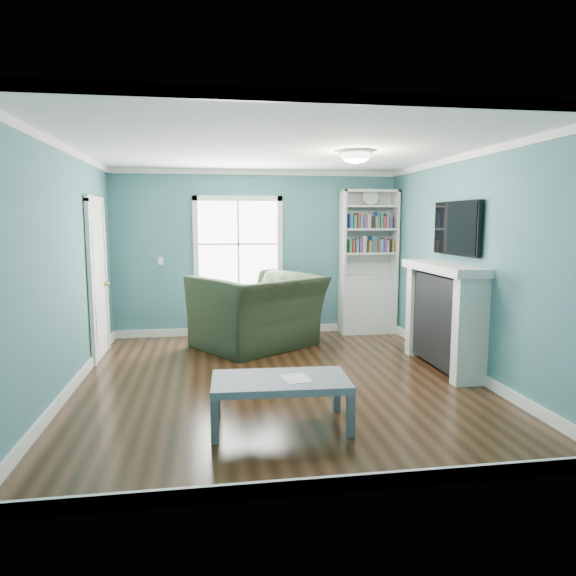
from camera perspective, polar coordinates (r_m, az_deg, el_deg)
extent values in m
plane|color=black|center=(5.97, -1.05, -10.22)|extent=(5.00, 5.00, 0.00)
plane|color=#3D7A78|center=(8.19, -3.44, 3.87)|extent=(4.50, 0.00, 4.50)
plane|color=#3D7A78|center=(3.27, 4.82, -1.65)|extent=(4.50, 0.00, 4.50)
plane|color=#3D7A78|center=(5.85, -23.49, 1.81)|extent=(0.00, 5.00, 5.00)
plane|color=#3D7A78|center=(6.41, 19.29, 2.45)|extent=(0.00, 5.00, 5.00)
plane|color=white|center=(5.74, -1.12, 15.34)|extent=(5.00, 5.00, 0.00)
cube|color=white|center=(8.34, -3.36, -4.66)|extent=(4.50, 0.03, 0.12)
cube|color=white|center=(3.69, 4.53, -20.99)|extent=(4.50, 0.03, 0.12)
cube|color=white|center=(6.09, -22.73, -9.88)|extent=(0.03, 5.00, 0.12)
cube|color=white|center=(6.62, 18.70, -8.29)|extent=(0.03, 5.00, 0.12)
cube|color=white|center=(8.19, -3.50, 12.70)|extent=(4.50, 0.04, 0.08)
cube|color=white|center=(3.33, 4.98, 20.34)|extent=(4.50, 0.04, 0.08)
cube|color=white|center=(5.87, -23.95, 14.14)|extent=(0.04, 5.00, 0.08)
cube|color=white|center=(6.42, 19.62, 13.72)|extent=(0.04, 5.00, 0.08)
cube|color=white|center=(8.15, -5.55, 4.89)|extent=(1.24, 0.01, 1.34)
cube|color=white|center=(8.13, -10.21, 4.80)|extent=(0.08, 0.06, 1.50)
cube|color=white|center=(8.20, -0.92, 4.94)|extent=(0.08, 0.06, 1.50)
cube|color=white|center=(8.20, -5.48, -0.07)|extent=(1.40, 0.06, 0.08)
cube|color=white|center=(8.14, -5.61, 9.89)|extent=(1.40, 0.06, 0.08)
cube|color=white|center=(8.14, -5.54, 4.89)|extent=(1.24, 0.03, 0.03)
cube|color=white|center=(8.14, -5.54, 4.89)|extent=(0.03, 0.03, 1.34)
cube|color=silver|center=(8.44, 8.80, -1.91)|extent=(0.90, 0.35, 0.90)
cube|color=silver|center=(8.21, 6.09, 5.95)|extent=(0.04, 0.35, 1.40)
cube|color=silver|center=(8.47, 11.75, 5.88)|extent=(0.04, 0.35, 1.40)
cube|color=silver|center=(8.49, 8.62, 5.96)|extent=(0.90, 0.02, 1.40)
cube|color=silver|center=(8.34, 9.06, 10.60)|extent=(0.90, 0.35, 0.04)
cube|color=silver|center=(8.37, 8.87, 1.27)|extent=(0.84, 0.33, 0.03)
cube|color=silver|center=(8.34, 8.92, 3.86)|extent=(0.84, 0.33, 0.03)
cube|color=silver|center=(8.33, 8.97, 6.47)|extent=(0.84, 0.33, 0.03)
cube|color=silver|center=(8.33, 9.03, 8.95)|extent=(0.84, 0.33, 0.03)
cube|color=#33723F|center=(8.32, 8.98, 4.71)|extent=(0.70, 0.25, 0.22)
cube|color=maroon|center=(8.31, 9.03, 7.33)|extent=(0.70, 0.25, 0.22)
cylinder|color=beige|center=(8.29, 9.15, 9.96)|extent=(0.26, 0.06, 0.26)
cube|color=black|center=(6.61, 16.98, -3.44)|extent=(0.30, 1.20, 1.10)
cube|color=black|center=(6.64, 16.76, -5.14)|extent=(0.22, 0.65, 0.70)
cube|color=silver|center=(6.02, 19.58, -4.61)|extent=(0.36, 0.16, 1.20)
cube|color=silver|center=(7.20, 14.53, -2.47)|extent=(0.36, 0.16, 1.20)
cube|color=silver|center=(6.50, 16.88, 2.18)|extent=(0.44, 1.58, 0.10)
cube|color=black|center=(6.55, 18.23, 6.32)|extent=(0.06, 1.10, 0.65)
cube|color=silver|center=(7.23, -20.40, 0.74)|extent=(0.04, 0.80, 2.05)
cube|color=white|center=(6.79, -21.07, 0.30)|extent=(0.05, 0.08, 2.13)
cube|color=white|center=(7.67, -19.66, 1.14)|extent=(0.05, 0.08, 2.13)
cube|color=white|center=(7.19, -20.72, 9.20)|extent=(0.05, 0.98, 0.08)
sphere|color=#BF8C3F|center=(7.52, -19.48, 0.45)|extent=(0.07, 0.07, 0.07)
ellipsoid|color=white|center=(6.02, 7.56, 14.34)|extent=(0.34, 0.34, 0.15)
cylinder|color=white|center=(6.02, 7.56, 14.76)|extent=(0.38, 0.38, 0.03)
cube|color=white|center=(8.18, -13.96, 2.96)|extent=(0.08, 0.01, 0.12)
imported|color=#1F2D1C|center=(7.35, -3.36, -1.25)|extent=(1.91, 1.76, 1.40)
cube|color=#475056|center=(4.38, -8.15, -14.44)|extent=(0.07, 0.07, 0.37)
cube|color=#475056|center=(4.49, 6.98, -13.89)|extent=(0.07, 0.07, 0.37)
cube|color=#475056|center=(4.94, -7.91, -11.88)|extent=(0.07, 0.07, 0.37)
cube|color=#475056|center=(5.03, 5.43, -11.48)|extent=(0.07, 0.07, 0.37)
cube|color=#515768|center=(4.60, -0.86, -10.39)|extent=(1.23, 0.71, 0.07)
cube|color=white|center=(4.58, 0.90, -10.00)|extent=(0.27, 0.32, 0.00)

